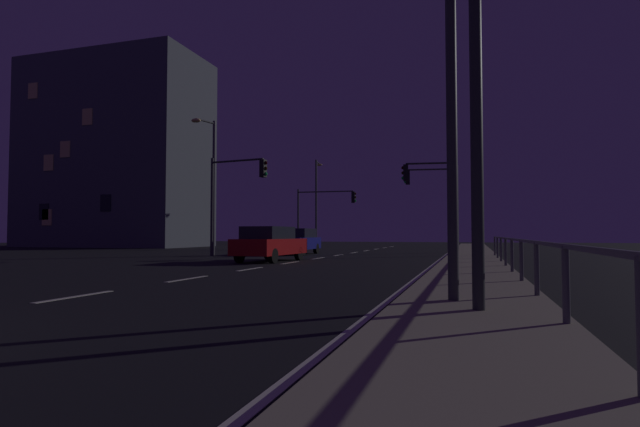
% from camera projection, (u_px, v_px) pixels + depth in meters
% --- Properties ---
extents(ground_plane, '(112.00, 112.00, 0.00)m').
position_uv_depth(ground_plane, '(294.00, 262.00, 21.70)').
color(ground_plane, black).
rests_on(ground_plane, ground).
extents(sidewalk_right, '(2.50, 77.00, 0.14)m').
position_uv_depth(sidewalk_right, '(473.00, 264.00, 19.49)').
color(sidewalk_right, gray).
rests_on(sidewalk_right, ground).
extents(lane_markings_center, '(0.14, 50.00, 0.01)m').
position_uv_depth(lane_markings_center, '(318.00, 258.00, 25.04)').
color(lane_markings_center, silver).
rests_on(lane_markings_center, ground).
extents(lane_edge_line, '(0.14, 53.00, 0.01)m').
position_uv_depth(lane_edge_line, '(441.00, 259.00, 24.71)').
color(lane_edge_line, silver).
rests_on(lane_edge_line, ground).
extents(car, '(2.06, 4.49, 1.57)m').
position_uv_depth(car, '(270.00, 243.00, 22.38)').
color(car, '#B71414').
rests_on(car, ground).
extents(car_oncoming, '(1.92, 4.44, 1.57)m').
position_uv_depth(car_oncoming, '(297.00, 241.00, 30.19)').
color(car_oncoming, navy).
rests_on(car_oncoming, ground).
extents(traffic_light_far_center, '(3.06, 0.63, 5.43)m').
position_uv_depth(traffic_light_far_center, '(432.00, 187.00, 28.45)').
color(traffic_light_far_center, '#2D3033').
rests_on(traffic_light_far_center, sidewalk_right).
extents(traffic_light_near_right, '(5.20, 0.49, 5.11)m').
position_uv_depth(traffic_light_near_right, '(324.00, 206.00, 42.36)').
color(traffic_light_near_right, '#38383D').
rests_on(traffic_light_near_right, ground).
extents(traffic_light_mid_left, '(3.56, 0.68, 5.71)m').
position_uv_depth(traffic_light_mid_left, '(435.00, 191.00, 33.33)').
color(traffic_light_mid_left, '#4C4C51').
rests_on(traffic_light_mid_left, sidewalk_right).
extents(traffic_light_overhead_east, '(3.66, 0.69, 5.54)m').
position_uv_depth(traffic_light_overhead_east, '(235.00, 186.00, 27.37)').
color(traffic_light_overhead_east, '#38383D').
rests_on(traffic_light_overhead_east, ground).
extents(street_lamp_mid_block, '(0.56, 1.93, 7.68)m').
position_uv_depth(street_lamp_mid_block, '(477.00, 8.00, 7.65)').
color(street_lamp_mid_block, '#2D3033').
rests_on(street_lamp_mid_block, sidewalk_right).
extents(street_lamp_far_end, '(0.56, 1.89, 8.27)m').
position_uv_depth(street_lamp_far_end, '(317.00, 195.00, 47.07)').
color(street_lamp_far_end, '#38383D').
rests_on(street_lamp_far_end, ground).
extents(street_lamp_across_street, '(1.13, 2.05, 6.84)m').
position_uv_depth(street_lamp_across_street, '(461.00, 60.00, 8.71)').
color(street_lamp_across_street, '#38383D').
rests_on(street_lamp_across_street, sidewalk_right).
extents(street_lamp_corner, '(0.74, 1.66, 7.81)m').
position_uv_depth(street_lamp_corner, '(211.00, 175.00, 28.45)').
color(street_lamp_corner, '#4C4C51').
rests_on(street_lamp_corner, ground).
extents(barrier_fence, '(0.09, 26.23, 0.98)m').
position_uv_depth(barrier_fence, '(516.00, 248.00, 13.06)').
color(barrier_fence, '#59595E').
rests_on(barrier_fence, sidewalk_right).
extents(building_distant, '(17.44, 8.76, 18.33)m').
position_uv_depth(building_distant, '(116.00, 154.00, 48.92)').
color(building_distant, '#4C515B').
rests_on(building_distant, ground).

